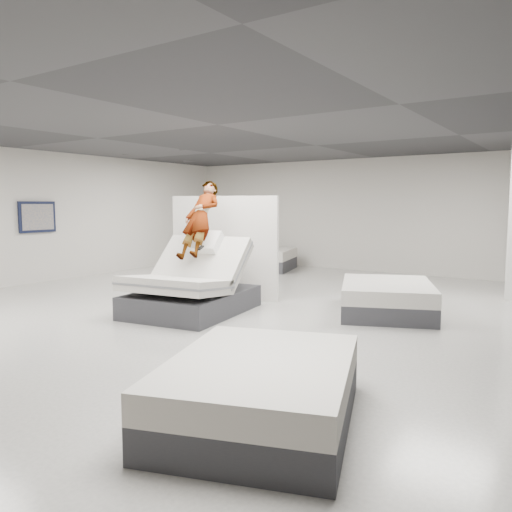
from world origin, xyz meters
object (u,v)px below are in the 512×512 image
flat_bed_right_far (387,298)px  flat_bed_left_far (254,259)px  remote (201,248)px  hero_bed (191,289)px  person (200,235)px  wall_poster (37,217)px  flat_bed_right_near (261,390)px  divider_panel (224,247)px

flat_bed_right_far → flat_bed_left_far: 6.42m
remote → hero_bed: bearing=176.6°
person → flat_bed_right_far: (2.93, 1.54, -1.08)m
remote → flat_bed_right_far: bearing=26.1°
person → wall_poster: 5.27m
flat_bed_right_far → flat_bed_left_far: bearing=145.4°
flat_bed_right_far → wall_poster: 8.41m
flat_bed_right_near → remote: bearing=137.0°
remote → flat_bed_left_far: (-2.62, 5.49, -0.86)m
flat_bed_right_near → flat_bed_left_far: 10.31m
hero_bed → flat_bed_left_far: bearing=113.6°
flat_bed_left_far → wall_poster: size_ratio=2.69×
divider_panel → flat_bed_right_far: bearing=-5.8°
flat_bed_right_near → wall_poster: size_ratio=2.57×
remote → wall_poster: wall_poster is taller
flat_bed_right_near → hero_bed: bearing=139.1°
wall_poster → divider_panel: bearing=10.7°
person → divider_panel: (-0.31, 1.11, -0.32)m
remote → flat_bed_left_far: size_ratio=0.05×
person → flat_bed_right_far: person is taller
flat_bed_right_far → flat_bed_left_far: size_ratio=0.95×
hero_bed → divider_panel: 1.61m
remote → divider_panel: divider_panel is taller
remote → divider_panel: 1.54m
remote → wall_poster: 5.57m
divider_panel → flat_bed_right_far: divider_panel is taller
divider_panel → flat_bed_left_far: divider_panel is taller
flat_bed_left_far → wall_poster: 5.94m
flat_bed_left_far → flat_bed_right_far: bearing=-34.6°
person → remote: bearing=-57.8°
remote → flat_bed_right_near: 4.49m
person → flat_bed_left_far: (-2.35, 5.18, -1.06)m
divider_panel → flat_bed_right_near: (3.81, -4.42, -0.75)m
flat_bed_left_far → wall_poster: (-2.91, -5.01, 1.30)m
divider_panel → flat_bed_right_near: 5.89m
remote → wall_poster: (-5.53, 0.48, 0.44)m
remote → flat_bed_right_far: (2.66, 1.85, -0.89)m
hero_bed → wall_poster: (-5.31, 0.50, 1.18)m
hero_bed → remote: bearing=5.4°
remote → divider_panel: (-0.59, 1.42, -0.13)m
divider_panel → flat_bed_left_far: bearing=103.2°
flat_bed_left_far → divider_panel: bearing=-63.4°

